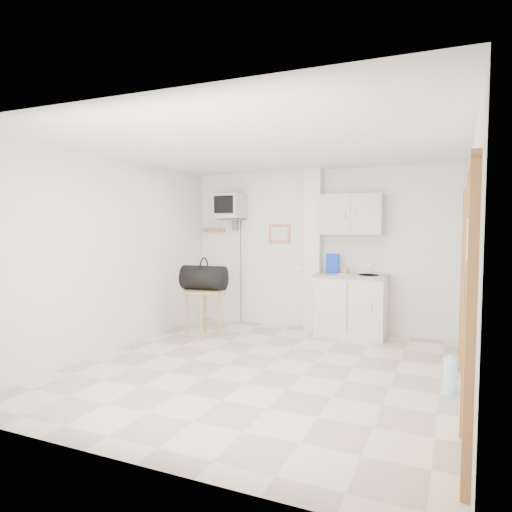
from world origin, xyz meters
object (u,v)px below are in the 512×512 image
at_px(round_table, 203,297).
at_px(water_bottle, 450,376).
at_px(crt_television, 230,207).
at_px(duffel_bag, 204,277).

distance_m(round_table, water_bottle, 3.53).
height_order(round_table, water_bottle, round_table).
height_order(crt_television, round_table, crt_television).
xyz_separation_m(crt_television, water_bottle, (3.41, -1.96, -1.76)).
xyz_separation_m(round_table, duffel_bag, (0.02, 0.01, 0.29)).
relative_size(crt_television, round_table, 3.08).
distance_m(crt_television, water_bottle, 4.31).
bearing_deg(crt_television, round_table, -87.17).
bearing_deg(water_bottle, duffel_bag, 163.40).
bearing_deg(crt_television, water_bottle, -29.90).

